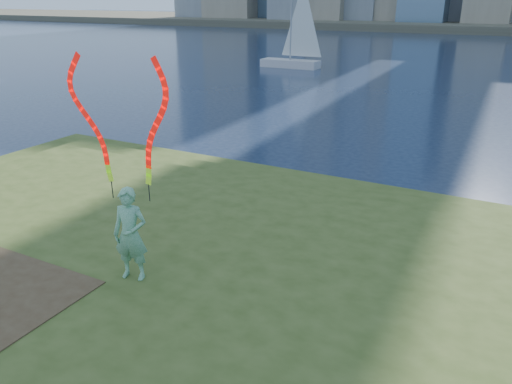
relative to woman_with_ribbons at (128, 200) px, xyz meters
The scene contains 5 objects.
ground 2.58m from the woman_with_ribbons, 77.14° to the left, with size 320.00×320.00×0.00m, color #19263F.
grassy_knoll 2.15m from the woman_with_ribbons, 73.66° to the right, with size 20.00×18.00×0.80m.
far_shore 96.30m from the woman_with_ribbons, 89.82° to the left, with size 320.00×40.00×1.20m, color #4F4A3A.
woman_with_ribbons is the anchor object (origin of this frame).
sailboat 33.28m from the woman_with_ribbons, 109.24° to the left, with size 4.93×1.51×7.48m.
Camera 1 is at (5.01, -6.90, 5.27)m, focal length 35.00 mm.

